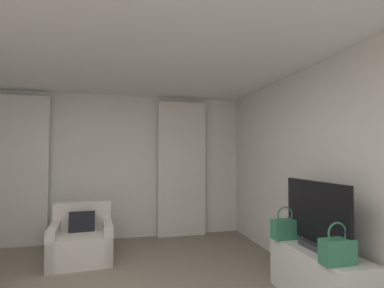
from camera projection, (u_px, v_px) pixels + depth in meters
The scene contains 10 objects.
wall_window at pixel (106, 166), 5.36m from camera, with size 5.12×0.06×2.60m.
wall_right at pixel (352, 175), 3.03m from camera, with size 0.06×6.12×2.60m.
ceiling at pixel (93, 20), 2.47m from camera, with size 5.12×6.12×0.06m, color white.
curtain_left_panel at pixel (19, 170), 4.90m from camera, with size 0.90×0.06×2.50m.
curtain_right_panel at pixel (182, 168), 5.57m from camera, with size 0.90×0.06×2.50m.
armchair at pixel (81, 241), 4.27m from camera, with size 0.90×0.91×0.78m.
tv_console at pixel (319, 276), 3.01m from camera, with size 0.45×1.15×0.55m.
tv_flatscreen at pixel (316, 217), 3.05m from camera, with size 0.20×0.97×0.69m.
handbag_primary at pixel (285, 228), 3.39m from camera, with size 0.30×0.14×0.37m.
handbag_secondary at pixel (338, 250), 2.61m from camera, with size 0.30×0.14×0.37m.
Camera 1 is at (0.21, -2.56, 1.51)m, focal length 27.79 mm.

